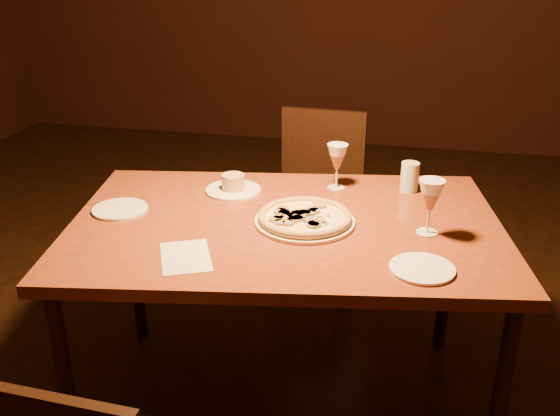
# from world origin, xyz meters

# --- Properties ---
(floor) EXTENTS (7.00, 7.00, 0.00)m
(floor) POSITION_xyz_m (0.00, 0.00, 0.00)
(floor) COLOR #321C10
(floor) RESTS_ON ground
(dining_table) EXTENTS (1.60, 1.17, 0.79)m
(dining_table) POSITION_xyz_m (0.21, 0.08, 0.72)
(dining_table) COLOR brown
(dining_table) RESTS_ON floor
(chair_far) EXTENTS (0.45, 0.45, 0.89)m
(chair_far) POSITION_xyz_m (0.16, 1.07, 0.50)
(chair_far) COLOR black
(chair_far) RESTS_ON floor
(pizza_plate) EXTENTS (0.34, 0.34, 0.04)m
(pizza_plate) POSITION_xyz_m (0.27, 0.08, 0.81)
(pizza_plate) COLOR white
(pizza_plate) RESTS_ON dining_table
(ramekin_saucer) EXTENTS (0.21, 0.21, 0.07)m
(ramekin_saucer) POSITION_xyz_m (-0.04, 0.31, 0.81)
(ramekin_saucer) COLOR white
(ramekin_saucer) RESTS_ON dining_table
(wine_glass_far) EXTENTS (0.08, 0.08, 0.18)m
(wine_glass_far) POSITION_xyz_m (0.34, 0.42, 0.88)
(wine_glass_far) COLOR #A86146
(wine_glass_far) RESTS_ON dining_table
(wine_glass_right) EXTENTS (0.08, 0.08, 0.19)m
(wine_glass_right) POSITION_xyz_m (0.68, 0.09, 0.88)
(wine_glass_right) COLOR #A86146
(wine_glass_right) RESTS_ON dining_table
(water_tumbler) EXTENTS (0.07, 0.07, 0.11)m
(water_tumbler) POSITION_xyz_m (0.61, 0.45, 0.84)
(water_tumbler) COLOR silver
(water_tumbler) RESTS_ON dining_table
(side_plate_left) EXTENTS (0.20, 0.20, 0.01)m
(side_plate_left) POSITION_xyz_m (-0.39, 0.05, 0.79)
(side_plate_left) COLOR white
(side_plate_left) RESTS_ON dining_table
(side_plate_near) EXTENTS (0.19, 0.19, 0.01)m
(side_plate_near) POSITION_xyz_m (0.67, -0.17, 0.79)
(side_plate_near) COLOR white
(side_plate_near) RESTS_ON dining_table
(menu_card) EXTENTS (0.22, 0.26, 0.00)m
(menu_card) POSITION_xyz_m (-0.04, -0.24, 0.79)
(menu_card) COLOR silver
(menu_card) RESTS_ON dining_table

